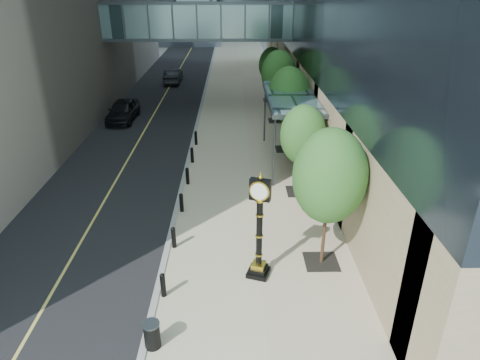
% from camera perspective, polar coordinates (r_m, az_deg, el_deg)
% --- Properties ---
extents(ground, '(320.00, 320.00, 0.00)m').
position_cam_1_polar(ground, '(15.94, -0.52, -17.54)').
color(ground, gray).
rests_on(ground, ground).
extents(road, '(8.00, 180.00, 0.02)m').
position_cam_1_polar(road, '(53.24, -8.68, 13.38)').
color(road, black).
rests_on(road, ground).
extents(sidewalk, '(8.00, 180.00, 0.06)m').
position_cam_1_polar(sidewalk, '(52.80, 0.21, 13.59)').
color(sidewalk, '#B8AE8D').
rests_on(sidewalk, ground).
extents(curb, '(0.25, 180.00, 0.07)m').
position_cam_1_polar(curb, '(52.87, -4.25, 13.54)').
color(curb, gray).
rests_on(curb, ground).
extents(skywalk, '(17.00, 4.20, 5.80)m').
position_cam_1_polar(skywalk, '(39.90, -5.55, 20.79)').
color(skywalk, '#466B70').
rests_on(skywalk, ground).
extents(entrance_canopy, '(3.00, 8.00, 4.38)m').
position_cam_1_polar(entrance_canopy, '(26.75, 6.78, 10.81)').
color(entrance_canopy, '#383F44').
rests_on(entrance_canopy, ground).
extents(bollard_row, '(0.20, 16.20, 0.90)m').
position_cam_1_polar(bollard_row, '(23.26, -7.39, -1.23)').
color(bollard_row, black).
rests_on(bollard_row, sidewalk).
extents(street_trees, '(2.85, 28.64, 5.87)m').
position_cam_1_polar(street_trees, '(28.14, 6.65, 10.68)').
color(street_trees, black).
rests_on(street_trees, sidewalk).
extents(street_clock, '(1.05, 1.05, 4.40)m').
position_cam_1_polar(street_clock, '(16.51, 2.58, -7.19)').
color(street_clock, black).
rests_on(street_clock, sidewalk).
extents(trash_bin, '(0.54, 0.54, 0.90)m').
position_cam_1_polar(trash_bin, '(14.80, -11.64, -19.64)').
color(trash_bin, black).
rests_on(trash_bin, sidewalk).
extents(pedestrian, '(0.67, 0.54, 1.59)m').
position_cam_1_polar(pedestrian, '(25.90, 7.76, 2.45)').
color(pedestrian, beige).
rests_on(pedestrian, sidewalk).
extents(car_near, '(2.18, 5.09, 1.71)m').
position_cam_1_polar(car_near, '(37.19, -15.34, 8.95)').
color(car_near, black).
rests_on(car_near, road).
extents(car_far, '(1.69, 4.79, 1.58)m').
position_cam_1_polar(car_far, '(50.16, -8.88, 13.57)').
color(car_far, black).
rests_on(car_far, road).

